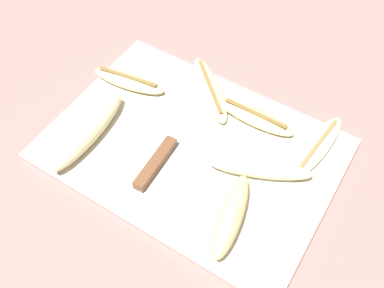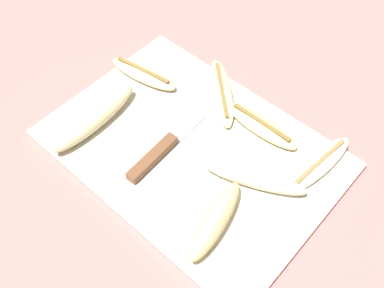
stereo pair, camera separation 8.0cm
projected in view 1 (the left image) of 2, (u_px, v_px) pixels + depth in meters
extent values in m
plane|color=#B76B66|center=(192.00, 151.00, 0.81)|extent=(4.00, 4.00, 0.00)
cube|color=beige|center=(192.00, 149.00, 0.81)|extent=(0.50, 0.36, 0.01)
cube|color=brown|center=(156.00, 163.00, 0.77)|extent=(0.03, 0.12, 0.02)
cube|color=#B7BABF|center=(192.00, 115.00, 0.85)|extent=(0.03, 0.15, 0.00)
ellipsoid|color=beige|center=(261.00, 169.00, 0.76)|extent=(0.17, 0.10, 0.03)
ellipsoid|color=beige|center=(129.00, 81.00, 0.89)|extent=(0.16, 0.07, 0.02)
cube|color=brown|center=(128.00, 77.00, 0.88)|extent=(0.12, 0.03, 0.00)
ellipsoid|color=#EDD689|center=(231.00, 215.00, 0.70)|extent=(0.07, 0.16, 0.04)
ellipsoid|color=beige|center=(318.00, 146.00, 0.80)|extent=(0.06, 0.16, 0.02)
cube|color=olive|center=(319.00, 143.00, 0.79)|extent=(0.02, 0.13, 0.00)
ellipsoid|color=beige|center=(88.00, 131.00, 0.80)|extent=(0.05, 0.20, 0.04)
ellipsoid|color=#DBC684|center=(255.00, 117.00, 0.83)|extent=(0.16, 0.04, 0.02)
cube|color=brown|center=(256.00, 113.00, 0.83)|extent=(0.13, 0.01, 0.00)
ellipsoid|color=beige|center=(210.00, 89.00, 0.88)|extent=(0.16, 0.15, 0.02)
cube|color=olive|center=(210.00, 86.00, 0.87)|extent=(0.11, 0.10, 0.00)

